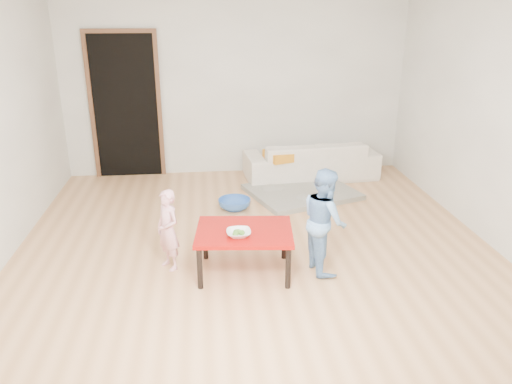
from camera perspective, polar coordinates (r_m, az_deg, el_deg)
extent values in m
cube|color=tan|center=(5.44, -0.23, -5.68)|extent=(5.00, 5.00, 0.01)
cube|color=white|center=(7.45, -2.30, 12.01)|extent=(5.00, 0.02, 2.60)
cube|color=white|center=(5.82, 25.30, 7.64)|extent=(0.02, 5.00, 2.60)
imported|color=beige|center=(7.39, 6.29, 3.71)|extent=(1.97, 0.91, 0.56)
cube|color=orange|center=(7.05, 3.13, 4.24)|extent=(0.57, 0.53, 0.12)
imported|color=white|center=(4.53, -1.99, -4.74)|extent=(0.22, 0.22, 0.05)
imported|color=pink|center=(4.83, -10.02, -4.31)|extent=(0.33, 0.35, 0.80)
imported|color=#5682C8|center=(4.74, 7.83, -3.23)|extent=(0.45, 0.55, 1.02)
imported|color=#3062B7|center=(6.27, -2.47, -1.39)|extent=(0.41, 0.41, 0.13)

